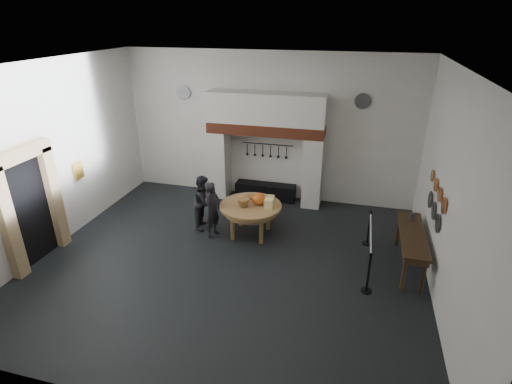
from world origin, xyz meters
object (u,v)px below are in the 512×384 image
(iron_range, at_px, (265,191))
(work_table, at_px, (251,206))
(side_table, at_px, (413,234))
(barrier_post_far, at_px, (369,228))
(barrier_post_near, at_px, (369,274))
(visitor_near, at_px, (213,209))
(visitor_far, at_px, (204,202))

(iron_range, bearing_deg, work_table, -86.37)
(work_table, xyz_separation_m, side_table, (3.95, -0.53, 0.03))
(barrier_post_far, bearing_deg, side_table, -41.62)
(work_table, bearing_deg, barrier_post_near, -29.52)
(visitor_near, xyz_separation_m, visitor_far, (-0.40, 0.40, -0.01))
(visitor_far, bearing_deg, side_table, -99.29)
(barrier_post_near, bearing_deg, visitor_near, 160.45)
(iron_range, relative_size, barrier_post_far, 2.11)
(iron_range, xyz_separation_m, visitor_near, (-0.79, -2.63, 0.52))
(iron_range, bearing_deg, barrier_post_near, -51.79)
(iron_range, relative_size, work_table, 1.17)
(barrier_post_near, bearing_deg, side_table, 52.27)
(iron_range, bearing_deg, visitor_far, -118.09)
(work_table, relative_size, visitor_far, 1.07)
(visitor_far, xyz_separation_m, side_table, (5.29, -0.63, 0.11))
(work_table, xyz_separation_m, barrier_post_near, (3.04, -1.72, -0.39))
(barrier_post_near, bearing_deg, work_table, 150.48)
(side_table, bearing_deg, work_table, 172.31)
(visitor_near, bearing_deg, work_table, -61.75)
(side_table, height_order, barrier_post_far, same)
(visitor_near, relative_size, barrier_post_near, 1.71)
(barrier_post_far, bearing_deg, iron_range, 147.30)
(iron_range, height_order, side_table, side_table)
(iron_range, height_order, barrier_post_far, barrier_post_far)
(barrier_post_near, height_order, barrier_post_far, same)
(iron_range, distance_m, side_table, 5.04)
(work_table, xyz_separation_m, visitor_near, (-0.94, -0.31, -0.07))
(visitor_far, bearing_deg, iron_range, -30.64)
(work_table, relative_size, visitor_near, 1.06)
(visitor_near, distance_m, visitor_far, 0.57)
(visitor_near, bearing_deg, visitor_far, 55.13)
(visitor_far, xyz_separation_m, barrier_post_near, (4.37, -1.81, -0.31))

